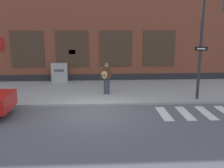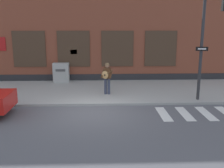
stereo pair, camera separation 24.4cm
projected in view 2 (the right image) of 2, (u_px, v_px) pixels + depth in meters
ground_plane at (93, 112)px, 11.84m from camera, size 160.00×160.00×0.00m
sidewalk at (95, 91)px, 15.47m from camera, size 28.00×5.56×0.12m
building_backdrop at (96, 26)px, 19.30m from camera, size 28.00×4.06×7.58m
crosswalk at (217, 113)px, 11.71m from camera, size 5.20×1.90×0.01m
busker at (107, 77)px, 14.29m from camera, size 0.72×0.63×1.73m
traffic_light at (211, 29)px, 11.47m from camera, size 0.79×3.44×5.12m
utility_box at (61, 73)px, 17.50m from camera, size 1.05×0.53×1.28m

